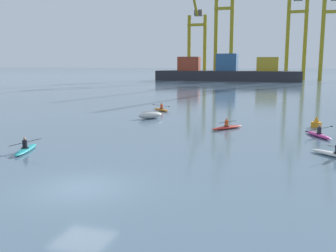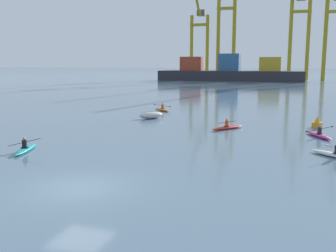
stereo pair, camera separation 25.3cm
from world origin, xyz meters
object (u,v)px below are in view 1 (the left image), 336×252
at_px(gantry_crane_east_mid, 297,26).
at_px(kayak_teal, 26,149).
at_px(container_barge, 227,72).
at_px(channel_buoy, 316,123).
at_px(gantry_crane_east, 336,24).
at_px(kayak_white, 336,154).
at_px(gantry_crane_west_mid, 224,25).
at_px(kayak_orange, 161,109).
at_px(kayak_magenta, 318,134).
at_px(capsized_dinghy, 150,115).
at_px(kayak_red, 227,127).
at_px(gantry_crane_west, 197,34).

distance_m(gantry_crane_east_mid, kayak_teal, 117.38).
relative_size(gantry_crane_east_mid, kayak_teal, 9.72).
xyz_separation_m(container_barge, channel_buoy, (20.29, -85.46, -2.37)).
xyz_separation_m(gantry_crane_east, kayak_white, (-10.79, -104.36, -16.90)).
bearing_deg(container_barge, kayak_white, -77.97).
height_order(gantry_crane_east, channel_buoy, gantry_crane_east).
distance_m(kayak_white, kayak_teal, 19.20).
xyz_separation_m(gantry_crane_west_mid, kayak_orange, (6.03, -85.01, -17.62)).
relative_size(channel_buoy, kayak_teal, 0.29).
bearing_deg(gantry_crane_west_mid, kayak_magenta, -76.92).
relative_size(gantry_crane_west_mid, kayak_teal, 10.01).
bearing_deg(gantry_crane_west_mid, gantry_crane_east, 1.65).
distance_m(channel_buoy, kayak_teal, 24.03).
distance_m(container_barge, capsized_dinghy, 84.92).
xyz_separation_m(container_barge, kayak_red, (12.93, -88.72, -2.56)).
relative_size(gantry_crane_east, kayak_orange, 11.73).
xyz_separation_m(gantry_crane_east, capsized_dinghy, (-26.82, -92.44, -16.72)).
height_order(container_barge, gantry_crane_east, gantry_crane_east).
xyz_separation_m(gantry_crane_west_mid, kayak_teal, (4.25, -107.60, -17.62)).
relative_size(gantry_crane_east, kayak_magenta, 10.06).
xyz_separation_m(gantry_crane_east, kayak_orange, (-27.74, -85.98, -16.90)).
xyz_separation_m(kayak_white, kayak_teal, (-18.73, -4.22, 0.00)).
distance_m(gantry_crane_east, kayak_red, 99.59).
distance_m(gantry_crane_east_mid, capsized_dinghy, 101.20).
relative_size(container_barge, kayak_magenta, 13.38).
distance_m(gantry_crane_west_mid, kayak_white, 107.36).
bearing_deg(gantry_crane_west, gantry_crane_east_mid, -1.14).
relative_size(gantry_crane_east_mid, kayak_white, 11.37).
height_order(capsized_dinghy, kayak_teal, kayak_teal).
bearing_deg(channel_buoy, container_barge, 103.36).
bearing_deg(container_barge, gantry_crane_west_mid, 109.52).
bearing_deg(kayak_red, kayak_magenta, -11.12).
xyz_separation_m(container_barge, kayak_teal, (1.88, -100.90, -2.56)).
distance_m(capsized_dinghy, kayak_orange, 6.52).
bearing_deg(kayak_white, gantry_crane_west, 106.85).
bearing_deg(gantry_crane_west_mid, kayak_teal, -87.74).
relative_size(kayak_teal, kayak_red, 1.12).
relative_size(gantry_crane_west, kayak_orange, 11.59).
height_order(container_barge, gantry_crane_west, gantry_crane_west).
xyz_separation_m(gantry_crane_west, channel_buoy, (33.32, -99.85, -15.27)).
height_order(channel_buoy, kayak_orange, channel_buoy).
bearing_deg(kayak_white, channel_buoy, 91.62).
xyz_separation_m(gantry_crane_west_mid, capsized_dinghy, (6.95, -91.47, -17.44)).
height_order(kayak_white, kayak_magenta, same).
bearing_deg(gantry_crane_east, kayak_red, -100.84).
distance_m(gantry_crane_west, kayak_magenta, 110.73).
relative_size(gantry_crane_east_mid, kayak_red, 10.93).
distance_m(gantry_crane_east_mid, kayak_orange, 95.12).
xyz_separation_m(gantry_crane_east_mid, capsized_dinghy, (-15.88, -98.48, -17.05)).
relative_size(container_barge, kayak_white, 15.20).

